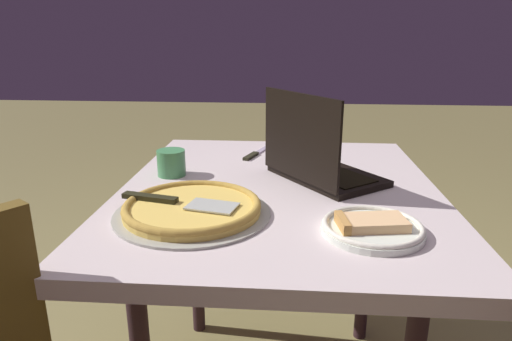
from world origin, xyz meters
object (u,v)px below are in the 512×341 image
dining_table (279,210)px  laptop (317,161)px  pizza_tray (192,208)px  table_knife (256,154)px  drink_cup (171,162)px  pizza_plate (372,227)px

dining_table → laptop: size_ratio=2.71×
pizza_tray → table_knife: 0.54m
pizza_tray → drink_cup: bearing=23.1°
laptop → pizza_tray: size_ratio=1.04×
laptop → pizza_tray: laptop is taller
laptop → drink_cup: laptop is taller
dining_table → table_knife: 0.34m
pizza_plate → drink_cup: 0.63m
pizza_tray → drink_cup: 0.31m
laptop → pizza_plate: bearing=-163.8°
dining_table → table_knife: (0.32, 0.09, 0.07)m
pizza_tray → drink_cup: drink_cup is taller
table_knife → drink_cup: size_ratio=2.54×
dining_table → drink_cup: 0.34m
pizza_tray → pizza_plate: bearing=-99.8°
pizza_plate → pizza_tray: pizza_plate is taller
dining_table → pizza_plate: (-0.28, -0.20, 0.08)m
dining_table → table_knife: size_ratio=4.90×
drink_cup → table_knife: bearing=-43.0°
pizza_tray → drink_cup: (0.29, 0.12, 0.02)m
pizza_tray → table_knife: pizza_tray is taller
pizza_plate → table_knife: pizza_plate is taller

